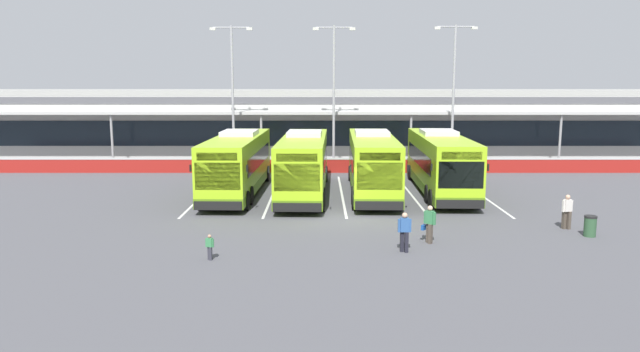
{
  "coord_description": "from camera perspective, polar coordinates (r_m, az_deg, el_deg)",
  "views": [
    {
      "loc": [
        -1.33,
        -28.82,
        6.77
      ],
      "look_at": [
        -1.21,
        3.0,
        1.6
      ],
      "focal_mm": 32.68,
      "sensor_mm": 36.0,
      "label": 1
    }
  ],
  "objects": [
    {
      "name": "ground_plane",
      "position": [
        29.63,
        2.37,
        -3.99
      ],
      "size": [
        200.0,
        200.0,
        0.0
      ],
      "primitive_type": "plane",
      "color": "#4C4C51"
    },
    {
      "name": "terminal_building",
      "position": [
        55.87,
        1.15,
        5.37
      ],
      "size": [
        70.0,
        13.0,
        6.0
      ],
      "color": "#B7B7B2",
      "rests_on": "ground"
    },
    {
      "name": "red_barrier_wall",
      "position": [
        43.78,
        1.52,
        1.07
      ],
      "size": [
        60.0,
        0.4,
        1.1
      ],
      "color": "maroon",
      "rests_on": "ground"
    },
    {
      "name": "coach_bus_leftmost",
      "position": [
        35.68,
        -8.28,
        1.1
      ],
      "size": [
        3.16,
        12.22,
        3.78
      ],
      "color": "#9ED11E",
      "rests_on": "ground"
    },
    {
      "name": "coach_bus_left_centre",
      "position": [
        34.96,
        -1.81,
        1.03
      ],
      "size": [
        3.16,
        12.22,
        3.78
      ],
      "color": "#9ED11E",
      "rests_on": "ground"
    },
    {
      "name": "coach_bus_centre",
      "position": [
        35.49,
        4.94,
        1.12
      ],
      "size": [
        3.16,
        12.22,
        3.78
      ],
      "color": "#9ED11E",
      "rests_on": "ground"
    },
    {
      "name": "coach_bus_right_centre",
      "position": [
        36.46,
        11.48,
        1.19
      ],
      "size": [
        3.16,
        12.22,
        3.78
      ],
      "color": "#9ED11E",
      "rests_on": "ground"
    },
    {
      "name": "bay_stripe_far_west",
      "position": [
        36.17,
        -11.49,
        -1.74
      ],
      "size": [
        0.14,
        13.0,
        0.01
      ],
      "primitive_type": "cube",
      "color": "silver",
      "rests_on": "ground"
    },
    {
      "name": "bay_stripe_west",
      "position": [
        35.59,
        -4.84,
        -1.76
      ],
      "size": [
        0.14,
        13.0,
        0.01
      ],
      "primitive_type": "cube",
      "color": "silver",
      "rests_on": "ground"
    },
    {
      "name": "bay_stripe_mid_west",
      "position": [
        35.49,
        1.93,
        -1.76
      ],
      "size": [
        0.14,
        13.0,
        0.01
      ],
      "primitive_type": "cube",
      "color": "silver",
      "rests_on": "ground"
    },
    {
      "name": "bay_stripe_centre",
      "position": [
        35.9,
        8.65,
        -1.74
      ],
      "size": [
        0.14,
        13.0,
        0.01
      ],
      "primitive_type": "cube",
      "color": "silver",
      "rests_on": "ground"
    },
    {
      "name": "bay_stripe_mid_east",
      "position": [
        36.78,
        15.13,
        -1.69
      ],
      "size": [
        0.14,
        13.0,
        0.01
      ],
      "primitive_type": "cube",
      "color": "silver",
      "rests_on": "ground"
    },
    {
      "name": "pedestrian_with_handbag",
      "position": [
        25.09,
        10.44,
        -4.56
      ],
      "size": [
        0.58,
        0.56,
        1.62
      ],
      "color": "#4C4238",
      "rests_on": "ground"
    },
    {
      "name": "pedestrian_in_dark_coat",
      "position": [
        23.61,
        8.05,
        -5.33
      ],
      "size": [
        0.53,
        0.3,
        1.62
      ],
      "color": "black",
      "rests_on": "ground"
    },
    {
      "name": "pedestrian_child",
      "position": [
        22.83,
        -10.95,
        -6.78
      ],
      "size": [
        0.33,
        0.22,
        1.0
      ],
      "color": "#33333D",
      "rests_on": "ground"
    },
    {
      "name": "pedestrian_near_bin",
      "position": [
        29.3,
        22.82,
        -3.12
      ],
      "size": [
        0.54,
        0.31,
        1.62
      ],
      "color": "#4C4238",
      "rests_on": "ground"
    },
    {
      "name": "lamp_post_west",
      "position": [
        46.17,
        -8.78,
        8.53
      ],
      "size": [
        3.24,
        0.28,
        11.0
      ],
      "color": "#9E9EA3",
      "rests_on": "ground"
    },
    {
      "name": "lamp_post_centre",
      "position": [
        45.66,
        1.14,
        8.63
      ],
      "size": [
        3.24,
        0.28,
        11.0
      ],
      "color": "#9E9EA3",
      "rests_on": "ground"
    },
    {
      "name": "lamp_post_east",
      "position": [
        46.12,
        12.73,
        8.41
      ],
      "size": [
        3.24,
        0.28,
        11.0
      ],
      "color": "#9E9EA3",
      "rests_on": "ground"
    },
    {
      "name": "litter_bin",
      "position": [
        28.41,
        24.72,
        -4.45
      ],
      "size": [
        0.54,
        0.54,
        0.93
      ],
      "color": "#2D5133",
      "rests_on": "ground"
    }
  ]
}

